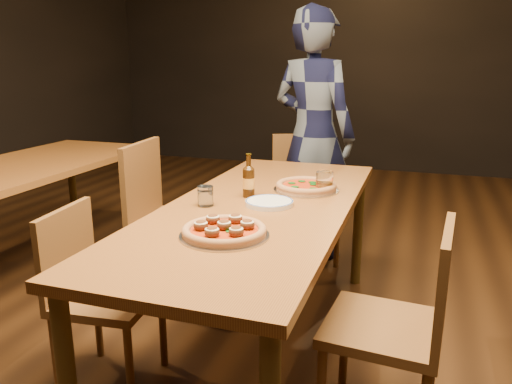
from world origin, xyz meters
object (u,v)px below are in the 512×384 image
(pizza_meatball, at_px, (224,230))
(chair_main_nw, at_px, (109,296))
(amber_glass, at_px, (324,182))
(chair_end, at_px, (306,197))
(beer_bottle, at_px, (249,182))
(chair_main_sw, at_px, (178,220))
(chair_main_e, at_px, (383,326))
(water_glass, at_px, (205,196))
(table_left, at_px, (14,178))
(diner, at_px, (313,135))
(table_main, at_px, (259,219))
(plate_stack, at_px, (269,203))
(pizza_margherita, at_px, (306,186))

(pizza_meatball, bearing_deg, chair_main_nw, 178.62)
(chair_main_nw, xyz_separation_m, amber_glass, (0.77, 0.73, 0.39))
(chair_end, relative_size, beer_bottle, 4.47)
(chair_end, relative_size, amber_glass, 8.66)
(chair_main_sw, bearing_deg, pizza_meatball, -147.99)
(chair_main_e, height_order, water_glass, chair_main_e)
(chair_main_nw, bearing_deg, water_glass, -48.67)
(table_left, bearing_deg, chair_main_nw, -32.10)
(chair_main_sw, height_order, diner, diner)
(beer_bottle, bearing_deg, chair_end, 88.66)
(chair_main_sw, distance_m, pizza_meatball, 1.09)
(chair_main_sw, bearing_deg, diner, -34.84)
(pizza_meatball, xyz_separation_m, diner, (-0.07, 1.83, 0.10))
(table_main, bearing_deg, plate_stack, 3.82)
(pizza_meatball, bearing_deg, table_main, 91.11)
(table_left, bearing_deg, beer_bottle, -6.88)
(table_left, distance_m, water_glass, 1.53)
(table_left, xyz_separation_m, chair_end, (1.64, 0.94, -0.22))
(beer_bottle, height_order, amber_glass, beer_bottle)
(pizza_meatball, distance_m, water_glass, 0.42)
(chair_main_e, relative_size, water_glass, 9.86)
(chair_main_nw, bearing_deg, diner, -20.46)
(pizza_margherita, bearing_deg, chair_end, 102.53)
(chair_main_nw, relative_size, amber_glass, 7.82)
(chair_main_e, height_order, beer_bottle, beer_bottle)
(table_main, relative_size, chair_main_sw, 2.04)
(beer_bottle, bearing_deg, table_left, 173.12)
(beer_bottle, bearing_deg, amber_glass, 30.48)
(diner, bearing_deg, chair_main_sw, 79.97)
(pizza_margherita, distance_m, amber_glass, 0.10)
(table_left, height_order, pizza_meatball, pizza_meatball)
(pizza_meatball, height_order, pizza_margherita, pizza_meatball)
(amber_glass, bearing_deg, table_main, -128.57)
(chair_main_nw, relative_size, pizza_margherita, 2.54)
(amber_glass, bearing_deg, plate_stack, -123.11)
(table_main, height_order, water_glass, water_glass)
(chair_end, xyz_separation_m, diner, (0.00, 0.15, 0.41))
(pizza_margherita, height_order, beer_bottle, beer_bottle)
(table_left, relative_size, pizza_margherita, 6.15)
(chair_main_nw, height_order, pizza_margherita, chair_main_nw)
(table_main, xyz_separation_m, chair_main_sw, (-0.62, 0.39, -0.19))
(beer_bottle, bearing_deg, chair_main_nw, -129.60)
(chair_main_e, bearing_deg, chair_main_nw, -81.84)
(chair_main_e, bearing_deg, table_left, -101.50)
(chair_main_e, xyz_separation_m, plate_stack, (-0.55, 0.36, 0.32))
(pizza_margherita, bearing_deg, chair_main_e, -56.05)
(pizza_margherita, xyz_separation_m, plate_stack, (-0.10, -0.31, -0.01))
(pizza_meatball, distance_m, beer_bottle, 0.56)
(plate_stack, xyz_separation_m, water_glass, (-0.27, -0.10, 0.03))
(chair_main_e, relative_size, beer_bottle, 4.30)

